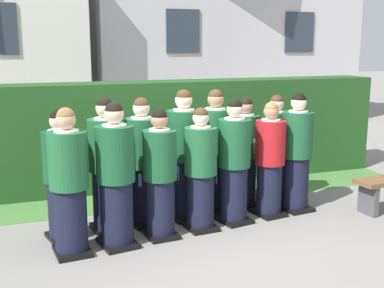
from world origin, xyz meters
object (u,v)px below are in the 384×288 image
Objects in this scene: student_front_row_3 at (201,172)px; student_rear_row_3 at (184,158)px; student_in_red_blazer at (270,162)px; student_rear_row_1 at (107,168)px; student_rear_row_4 at (215,154)px; student_front_row_0 at (69,186)px; student_rear_row_5 at (244,155)px; student_front_row_4 at (234,164)px; student_rear_row_2 at (142,165)px; student_front_row_1 at (116,179)px; student_rear_row_6 at (275,151)px; student_front_row_2 at (160,177)px; student_rear_row_0 at (61,179)px; student_front_row_6 at (297,155)px.

student_front_row_3 is 0.48m from student_rear_row_3.
student_rear_row_1 reaches higher than student_in_red_blazer.
student_front_row_0 is at bearing -158.46° from student_rear_row_4.
student_rear_row_5 is (-0.14, 0.48, 0.01)m from student_in_red_blazer.
student_front_row_4 is 0.98× the size of student_rear_row_2.
student_rear_row_1 reaches higher than student_front_row_1.
student_rear_row_2 reaches higher than student_front_row_3.
student_rear_row_6 reaches higher than student_front_row_3.
student_rear_row_2 is at bearing 99.99° from student_front_row_2.
student_rear_row_6 is at bearing 8.89° from student_rear_row_5.
student_front_row_1 reaches higher than student_in_red_blazer.
student_front_row_2 is 2.17m from student_rear_row_6.
student_front_row_1 is 1.08× the size of student_in_red_blazer.
student_rear_row_5 is at bearing 8.97° from student_rear_row_1.
student_rear_row_6 is at bearing 54.68° from student_in_red_blazer.
student_front_row_3 is 0.99× the size of student_rear_row_0.
student_rear_row_3 reaches higher than student_front_row_3.
student_front_row_6 is at bearing -34.07° from student_rear_row_5.
student_rear_row_0 is 2.14m from student_rear_row_4.
student_rear_row_4 reaches higher than student_front_row_6.
student_rear_row_0 is at bearing -169.61° from student_rear_row_1.
student_front_row_1 is at bearing -127.41° from student_rear_row_2.
student_front_row_6 is 0.96× the size of student_rear_row_3.
student_rear_row_5 is 0.55m from student_rear_row_6.
student_front_row_4 reaches higher than student_rear_row_0.
student_rear_row_4 is 1.08× the size of student_rear_row_6.
student_front_row_0 is 1.06× the size of student_front_row_3.
student_rear_row_5 is at bearing 19.02° from student_front_row_0.
student_front_row_3 is 0.51m from student_front_row_4.
student_rear_row_1 is 1.02× the size of student_rear_row_2.
student_rear_row_3 reaches higher than student_rear_row_1.
student_front_row_4 is at bearing -126.94° from student_rear_row_5.
student_front_row_3 is 0.89× the size of student_rear_row_3.
student_front_row_0 is at bearing -171.46° from student_front_row_4.
student_front_row_6 is at bearing 9.16° from student_front_row_1.
student_front_row_6 is at bearing 9.18° from student_in_red_blazer.
student_rear_row_0 is 0.99× the size of student_rear_row_6.
student_in_red_blazer is (2.16, 0.35, -0.06)m from student_front_row_1.
student_front_row_6 is at bearing -17.70° from student_rear_row_4.
student_rear_row_0 is (-2.17, 0.14, -0.03)m from student_front_row_4.
student_rear_row_1 is at bearing 171.60° from student_front_row_4.
student_rear_row_3 is 1.01× the size of student_rear_row_4.
student_rear_row_4 reaches higher than student_rear_row_0.
student_front_row_3 is 0.95× the size of student_front_row_4.
student_rear_row_3 is at bearing 97.20° from student_front_row_3.
student_front_row_4 is 0.70m from student_rear_row_5.
student_front_row_4 reaches higher than student_rear_row_6.
student_rear_row_4 is at bearing 8.79° from student_rear_row_2.
student_rear_row_6 is at bearing 19.68° from student_front_row_1.
student_rear_row_6 is (0.55, 0.09, 0.01)m from student_rear_row_5.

